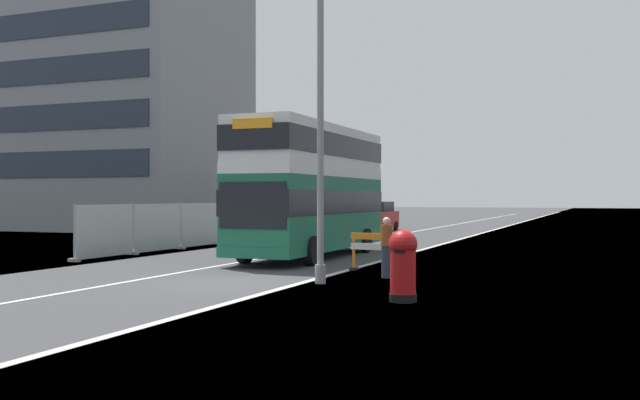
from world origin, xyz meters
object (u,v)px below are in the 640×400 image
Objects in this scene: double_decker_bus at (312,188)px; red_pillar_postbox at (403,262)px; roadworks_barrier at (377,247)px; pedestrian_at_kerb at (387,247)px; lamppost_foreground at (320,116)px; car_oncoming_near at (343,219)px; car_receding_mid at (378,217)px.

double_decker_bus reaches higher than red_pillar_postbox.
roadworks_barrier is 1.00× the size of pedestrian_at_kerb.
lamppost_foreground reaches higher than double_decker_bus.
lamppost_foreground is 24.19m from car_oncoming_near.
double_decker_bus is at bearing -79.00° from car_receding_mid.
double_decker_bus is at bearing -74.05° from car_oncoming_near.
double_decker_bus reaches higher than car_oncoming_near.
car_receding_mid is at bearing 108.50° from red_pillar_postbox.
red_pillar_postbox is at bearing -67.30° from roadworks_barrier.
roadworks_barrier is 20.72m from car_oncoming_near.
car_oncoming_near reaches higher than red_pillar_postbox.
lamppost_foreground is 5.94× the size of red_pillar_postbox.
roadworks_barrier is (3.89, -4.08, -1.89)m from double_decker_bus.
pedestrian_at_kerb is (1.25, 1.94, -3.59)m from lamppost_foreground.
lamppost_foreground reaches higher than red_pillar_postbox.
roadworks_barrier is at bearing 116.18° from pedestrian_at_kerb.
double_decker_bus is 15.66m from car_oncoming_near.
double_decker_bus is at bearing 133.68° from roadworks_barrier.
lamppost_foreground is 5.19m from roadworks_barrier.
red_pillar_postbox is (6.41, -10.08, -1.78)m from double_decker_bus.
lamppost_foreground is at bearing -122.75° from pedestrian_at_kerb.
car_oncoming_near is 22.58m from pedestrian_at_kerb.
red_pillar_postbox is (2.94, -2.40, -3.60)m from lamppost_foreground.
lamppost_foreground reaches higher than car_receding_mid.
lamppost_foreground is 5.44× the size of pedestrian_at_kerb.
double_decker_bus is 6.02× the size of pedestrian_at_kerb.
car_oncoming_near is at bearing 113.09° from red_pillar_postbox.
car_oncoming_near is at bearing 105.95° from double_decker_bus.
double_decker_bus reaches higher than pedestrian_at_kerb.
pedestrian_at_kerb reaches higher than red_pillar_postbox.
red_pillar_postbox is at bearing -66.91° from car_oncoming_near.
car_oncoming_near is at bearing -90.64° from car_receding_mid.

